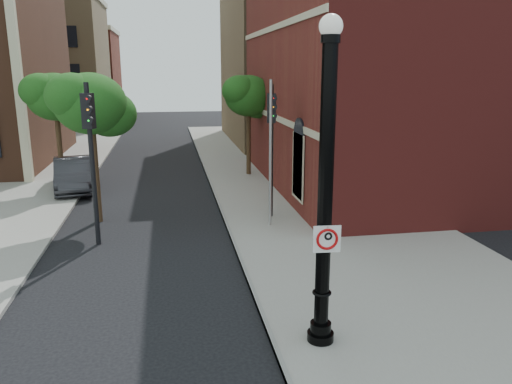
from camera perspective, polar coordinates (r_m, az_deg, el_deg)
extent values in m
plane|color=black|center=(10.96, -9.22, -17.60)|extent=(120.00, 120.00, 0.00)
cube|color=gray|center=(21.03, 6.81, -1.73)|extent=(8.00, 60.00, 0.12)
cube|color=gray|center=(20.27, -3.95, -2.23)|extent=(0.10, 60.00, 0.14)
cube|color=maroon|center=(28.29, 25.01, 13.28)|extent=(22.00, 16.00, 12.00)
cube|color=black|center=(19.37, 4.87, 2.87)|extent=(0.08, 1.40, 2.40)
cube|color=beige|center=(23.98, 1.89, 8.66)|extent=(0.06, 16.00, 0.25)
cube|color=beige|center=(23.95, 1.97, 18.23)|extent=(0.06, 16.00, 0.25)
cube|color=beige|center=(27.32, -25.94, 15.32)|extent=(0.40, 0.40, 14.00)
cube|color=#987B53|center=(54.71, -23.39, 13.14)|extent=(12.00, 12.00, 12.00)
cube|color=maroon|center=(68.44, -20.67, 12.48)|extent=(12.00, 12.00, 10.00)
cube|color=#987B53|center=(42.49, 12.48, 15.37)|extent=(22.00, 14.00, 14.00)
cylinder|color=black|center=(11.07, 7.35, -16.28)|extent=(0.56, 0.56, 0.30)
cylinder|color=black|center=(10.95, 7.39, -15.14)|extent=(0.44, 0.44, 0.25)
cylinder|color=black|center=(9.89, 7.90, -0.70)|extent=(0.30, 0.30, 5.84)
torus|color=black|center=(10.58, 7.53, -11.32)|extent=(0.40, 0.40, 0.06)
cylinder|color=black|center=(9.59, 8.52, 16.93)|extent=(0.36, 0.36, 0.15)
sphere|color=silver|center=(9.61, 8.57, 18.24)|extent=(0.44, 0.44, 0.44)
cube|color=white|center=(9.97, 8.11, -5.35)|extent=(0.56, 0.06, 0.56)
cube|color=black|center=(9.89, 8.16, -3.95)|extent=(0.56, 0.05, 0.05)
cube|color=black|center=(10.06, 8.06, -6.72)|extent=(0.56, 0.05, 0.05)
cube|color=black|center=(9.91, 6.68, -5.42)|extent=(0.05, 0.01, 0.56)
cube|color=black|center=(10.03, 9.53, -5.28)|extent=(0.05, 0.01, 0.56)
torus|color=#B10708|center=(9.97, 8.11, -5.35)|extent=(0.45, 0.09, 0.45)
cube|color=#B10708|center=(9.97, 8.11, -5.35)|extent=(0.31, 0.03, 0.31)
cube|color=black|center=(9.96, 7.83, -5.36)|extent=(0.05, 0.01, 0.26)
torus|color=black|center=(9.96, 8.26, -5.01)|extent=(0.18, 0.06, 0.17)
cylinder|color=black|center=(9.89, 8.16, -3.98)|extent=(0.03, 0.02, 0.03)
imported|color=#29292D|center=(25.39, -20.17, 1.90)|extent=(2.47, 4.97, 1.57)
cylinder|color=black|center=(16.86, -18.18, 2.80)|extent=(0.15, 0.15, 5.29)
cube|color=black|center=(16.64, -18.64, 8.77)|extent=(0.41, 0.40, 1.10)
sphere|color=#E50505|center=(16.44, -18.63, 10.07)|extent=(0.20, 0.20, 0.20)
sphere|color=#FF8C00|center=(16.46, -18.54, 8.92)|extent=(0.20, 0.20, 0.20)
sphere|color=#00E519|center=(16.49, -18.45, 7.78)|extent=(0.20, 0.20, 0.20)
cylinder|color=black|center=(18.88, 1.75, 4.38)|extent=(0.15, 0.15, 5.13)
cube|color=black|center=(18.68, 1.79, 9.56)|extent=(0.39, 0.37, 1.07)
sphere|color=#E50505|center=(18.50, 2.04, 10.68)|extent=(0.19, 0.19, 0.19)
sphere|color=#FF8C00|center=(18.52, 2.03, 9.69)|extent=(0.19, 0.19, 0.19)
sphere|color=#00E519|center=(18.55, 2.02, 8.70)|extent=(0.19, 0.19, 0.19)
cylinder|color=#999999|center=(17.80, 1.66, 4.13)|extent=(0.11, 0.11, 5.34)
cylinder|color=#332414|center=(19.60, -17.87, 2.62)|extent=(0.24, 0.24, 4.17)
ellipsoid|color=#1B4412|center=(19.30, -18.40, 9.56)|extent=(2.62, 2.62, 2.23)
ellipsoid|color=#1B4412|center=(19.73, -16.39, 8.57)|extent=(2.02, 2.02, 1.72)
ellipsoid|color=#1B4412|center=(19.02, -20.24, 10.26)|extent=(1.90, 1.90, 1.62)
cylinder|color=#332414|center=(25.64, -21.51, 4.80)|extent=(0.24, 0.24, 4.12)
ellipsoid|color=#1B4412|center=(25.41, -21.99, 10.05)|extent=(2.59, 2.59, 2.20)
ellipsoid|color=#1B4412|center=(25.79, -20.40, 9.31)|extent=(2.00, 2.00, 1.70)
ellipsoid|color=#1B4412|center=(25.17, -23.41, 10.57)|extent=(1.89, 1.89, 1.60)
cylinder|color=#332414|center=(26.87, -0.86, 6.04)|extent=(0.24, 0.24, 4.02)
ellipsoid|color=#1B4412|center=(26.65, -0.88, 10.93)|extent=(2.53, 2.53, 2.15)
ellipsoid|color=#1B4412|center=(27.22, 0.18, 10.15)|extent=(1.95, 1.95, 1.66)
ellipsoid|color=#1B4412|center=(26.22, -1.89, 11.51)|extent=(1.84, 1.84, 1.56)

